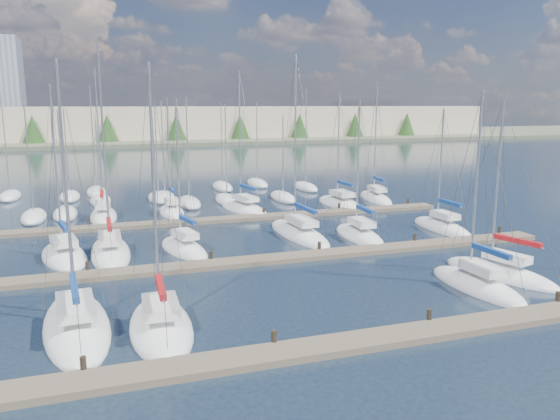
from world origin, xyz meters
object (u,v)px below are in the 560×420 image
object	(u,v)px
sailboat_f	(500,273)
sailboat_e	(477,285)
sailboat_m	(442,227)
sailboat_n	(104,216)
sailboat_p	(244,209)
sailboat_q	(340,204)
sailboat_i	(110,252)
sailboat_o	(172,212)
sailboat_r	(376,198)
sailboat_c	(161,327)
sailboat_j	(184,249)
sailboat_l	(359,235)
sailboat_h	(64,256)
sailboat_k	(299,233)
sailboat_b	(77,326)

from	to	relation	value
sailboat_f	sailboat_e	size ratio (longest dim) A/B	0.95
sailboat_m	sailboat_e	distance (m)	15.65
sailboat_n	sailboat_p	size ratio (longest dim) A/B	1.00
sailboat_q	sailboat_i	distance (m)	27.17
sailboat_f	sailboat_o	size ratio (longest dim) A/B	0.96
sailboat_n	sailboat_r	bearing A→B (deg)	2.92
sailboat_c	sailboat_j	world-z (taller)	sailboat_c
sailboat_c	sailboat_l	world-z (taller)	sailboat_c
sailboat_h	sailboat_p	bearing A→B (deg)	27.65
sailboat_n	sailboat_h	size ratio (longest dim) A/B	1.15
sailboat_i	sailboat_o	bearing A→B (deg)	65.35
sailboat_f	sailboat_p	bearing A→B (deg)	94.20
sailboat_m	sailboat_n	size ratio (longest dim) A/B	0.75
sailboat_q	sailboat_f	distance (m)	25.78
sailboat_k	sailboat_f	xyz separation A→B (m)	(8.26, -14.26, -0.00)
sailboat_j	sailboat_m	bearing A→B (deg)	-12.92
sailboat_m	sailboat_r	size ratio (longest dim) A/B	0.80
sailboat_f	sailboat_h	distance (m)	29.48
sailboat_h	sailboat_j	distance (m)	8.37
sailboat_n	sailboat_i	world-z (taller)	sailboat_i
sailboat_p	sailboat_b	bearing A→B (deg)	-131.58
sailboat_b	sailboat_h	size ratio (longest dim) A/B	1.06
sailboat_c	sailboat_b	distance (m)	4.12
sailboat_r	sailboat_b	xyz separation A→B (m)	(-31.24, -27.87, -0.02)
sailboat_q	sailboat_h	size ratio (longest dim) A/B	0.98
sailboat_j	sailboat_o	bearing A→B (deg)	73.08
sailboat_n	sailboat_i	size ratio (longest dim) A/B	0.94
sailboat_b	sailboat_j	size ratio (longest dim) A/B	1.14
sailboat_i	sailboat_p	bearing A→B (deg)	44.01
sailboat_n	sailboat_r	world-z (taller)	sailboat_n
sailboat_m	sailboat_r	distance (m)	15.30
sailboat_b	sailboat_m	bearing A→B (deg)	19.08
sailboat_q	sailboat_o	world-z (taller)	sailboat_q
sailboat_p	sailboat_b	size ratio (longest dim) A/B	1.09
sailboat_c	sailboat_m	bearing A→B (deg)	30.84
sailboat_r	sailboat_b	distance (m)	41.87
sailboat_h	sailboat_r	bearing A→B (deg)	13.41
sailboat_q	sailboat_c	bearing A→B (deg)	-130.04
sailboat_p	sailboat_b	distance (m)	30.64
sailboat_p	sailboat_n	bearing A→B (deg)	165.83
sailboat_k	sailboat_o	world-z (taller)	sailboat_k
sailboat_o	sailboat_k	bearing A→B (deg)	-55.49
sailboat_r	sailboat_m	bearing A→B (deg)	-87.28
sailboat_i	sailboat_o	size ratio (longest dim) A/B	1.29
sailboat_q	sailboat_k	bearing A→B (deg)	-129.41
sailboat_m	sailboat_b	size ratio (longest dim) A/B	0.82
sailboat_q	sailboat_c	xyz separation A→B (m)	(-22.12, -27.46, 0.01)
sailboat_k	sailboat_c	size ratio (longest dim) A/B	1.15
sailboat_r	sailboat_e	distance (m)	30.44
sailboat_m	sailboat_n	bearing A→B (deg)	153.00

